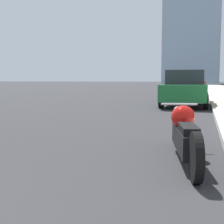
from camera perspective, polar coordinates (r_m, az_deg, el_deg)
name	(u,v)px	position (r m, az deg, el deg)	size (l,w,h in m)	color
sidewalk	(220,89)	(40.32, 19.20, 3.99)	(3.39, 240.00, 0.15)	#B2ADA3
motorcycle	(185,134)	(4.79, 13.13, -3.93)	(0.75, 2.58, 0.80)	black
parked_car_green	(185,89)	(14.49, 13.28, 4.20)	(2.02, 4.22, 1.62)	#1E6B33
parked_car_yellow	(191,84)	(26.90, 14.28, 4.96)	(1.97, 4.60, 1.67)	gold
parked_car_blue	(194,82)	(37.67, 14.70, 5.30)	(2.21, 4.06, 1.86)	#1E3899
parked_car_red	(198,82)	(48.00, 15.49, 5.24)	(2.18, 4.23, 1.60)	red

